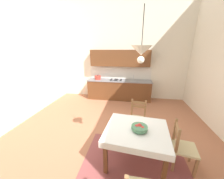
{
  "coord_description": "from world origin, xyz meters",
  "views": [
    {
      "loc": [
        0.5,
        -2.81,
        2.22
      ],
      "look_at": [
        -0.02,
        0.47,
        1.16
      ],
      "focal_mm": 20.17,
      "sensor_mm": 36.0,
      "label": 1
    }
  ],
  "objects_px": {
    "kitchen_cabinetry": "(119,81)",
    "dining_table": "(136,135)",
    "fruit_bowl": "(139,128)",
    "pendant_lamp": "(141,51)",
    "dining_chair_kitchen_side": "(137,119)",
    "dining_chair_window_side": "(182,147)"
  },
  "relations": [
    {
      "from": "kitchen_cabinetry",
      "to": "fruit_bowl",
      "type": "relative_size",
      "value": 9.5
    },
    {
      "from": "dining_table",
      "to": "dining_chair_kitchen_side",
      "type": "distance_m",
      "value": 0.95
    },
    {
      "from": "fruit_bowl",
      "to": "pendant_lamp",
      "type": "bearing_deg",
      "value": -138.84
    },
    {
      "from": "fruit_bowl",
      "to": "dining_table",
      "type": "bearing_deg",
      "value": 148.92
    },
    {
      "from": "fruit_bowl",
      "to": "dining_chair_kitchen_side",
      "type": "bearing_deg",
      "value": 89.23
    },
    {
      "from": "dining_chair_kitchen_side",
      "to": "dining_chair_window_side",
      "type": "bearing_deg",
      "value": -48.52
    },
    {
      "from": "kitchen_cabinetry",
      "to": "dining_table",
      "type": "distance_m",
      "value": 3.49
    },
    {
      "from": "kitchen_cabinetry",
      "to": "dining_table",
      "type": "xyz_separation_m",
      "value": [
        0.7,
        -3.42,
        -0.23
      ]
    },
    {
      "from": "kitchen_cabinetry",
      "to": "dining_chair_window_side",
      "type": "height_order",
      "value": "kitchen_cabinetry"
    },
    {
      "from": "dining_chair_window_side",
      "to": "dining_table",
      "type": "bearing_deg",
      "value": -179.18
    },
    {
      "from": "dining_chair_kitchen_side",
      "to": "pendant_lamp",
      "type": "relative_size",
      "value": 1.16
    },
    {
      "from": "pendant_lamp",
      "to": "dining_chair_kitchen_side",
      "type": "bearing_deg",
      "value": 85.67
    },
    {
      "from": "kitchen_cabinetry",
      "to": "dining_chair_kitchen_side",
      "type": "bearing_deg",
      "value": -73.03
    },
    {
      "from": "kitchen_cabinetry",
      "to": "dining_table",
      "type": "bearing_deg",
      "value": -78.48
    },
    {
      "from": "dining_table",
      "to": "dining_chair_kitchen_side",
      "type": "relative_size",
      "value": 1.38
    },
    {
      "from": "dining_chair_window_side",
      "to": "dining_chair_kitchen_side",
      "type": "distance_m",
      "value": 1.23
    },
    {
      "from": "dining_table",
      "to": "dining_chair_kitchen_side",
      "type": "bearing_deg",
      "value": 86.27
    },
    {
      "from": "dining_chair_kitchen_side",
      "to": "pendant_lamp",
      "type": "bearing_deg",
      "value": -94.33
    },
    {
      "from": "pendant_lamp",
      "to": "kitchen_cabinetry",
      "type": "bearing_deg",
      "value": 100.99
    },
    {
      "from": "pendant_lamp",
      "to": "dining_table",
      "type": "bearing_deg",
      "value": 79.21
    },
    {
      "from": "fruit_bowl",
      "to": "pendant_lamp",
      "type": "distance_m",
      "value": 1.39
    },
    {
      "from": "dining_chair_window_side",
      "to": "dining_chair_kitchen_side",
      "type": "height_order",
      "value": "same"
    }
  ]
}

